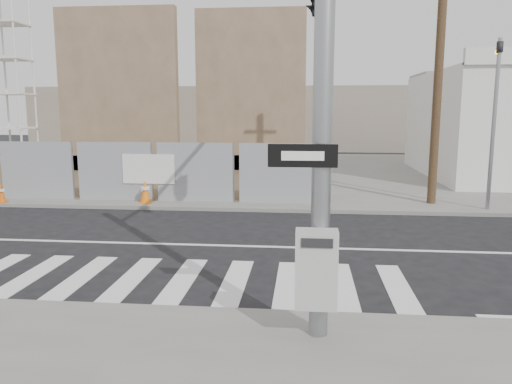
# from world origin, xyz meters

# --- Properties ---
(ground) EXTENTS (100.00, 100.00, 0.00)m
(ground) POSITION_xyz_m (0.00, 0.00, 0.00)
(ground) COLOR black
(ground) RESTS_ON ground
(sidewalk_far) EXTENTS (50.00, 20.00, 0.12)m
(sidewalk_far) POSITION_xyz_m (0.00, 14.00, 0.06)
(sidewalk_far) COLOR slate
(sidewalk_far) RESTS_ON ground
(signal_pole) EXTENTS (0.96, 5.87, 7.00)m
(signal_pole) POSITION_xyz_m (2.49, -2.05, 4.78)
(signal_pole) COLOR gray
(signal_pole) RESTS_ON sidewalk_near
(far_signal_pole) EXTENTS (0.16, 0.20, 5.60)m
(far_signal_pole) POSITION_xyz_m (8.00, 4.60, 3.48)
(far_signal_pole) COLOR gray
(far_signal_pole) RESTS_ON sidewalk_far
(concrete_wall_left) EXTENTS (6.00, 1.30, 8.00)m
(concrete_wall_left) POSITION_xyz_m (-7.00, 13.08, 3.38)
(concrete_wall_left) COLOR brown
(concrete_wall_left) RESTS_ON sidewalk_far
(concrete_wall_right) EXTENTS (5.50, 1.30, 8.00)m
(concrete_wall_right) POSITION_xyz_m (-0.50, 14.08, 3.38)
(concrete_wall_right) COLOR brown
(concrete_wall_right) RESTS_ON sidewalk_far
(crane_tower) EXTENTS (2.60, 2.60, 18.15)m
(crane_tower) POSITION_xyz_m (-15.00, 17.00, 9.02)
(crane_tower) COLOR slate
(crane_tower) RESTS_ON sidewalk_far
(utility_pole_right) EXTENTS (1.60, 0.28, 10.00)m
(utility_pole_right) POSITION_xyz_m (6.50, 5.50, 5.20)
(utility_pole_right) COLOR #4E3824
(utility_pole_right) RESTS_ON sidewalk_far
(traffic_cone_c) EXTENTS (0.33, 0.33, 0.64)m
(traffic_cone_c) POSITION_xyz_m (-7.89, 4.22, 0.43)
(traffic_cone_c) COLOR #D8570B
(traffic_cone_c) RESTS_ON sidewalk_far
(traffic_cone_d) EXTENTS (0.42, 0.42, 0.78)m
(traffic_cone_d) POSITION_xyz_m (-3.01, 4.56, 0.50)
(traffic_cone_d) COLOR orange
(traffic_cone_d) RESTS_ON sidewalk_far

